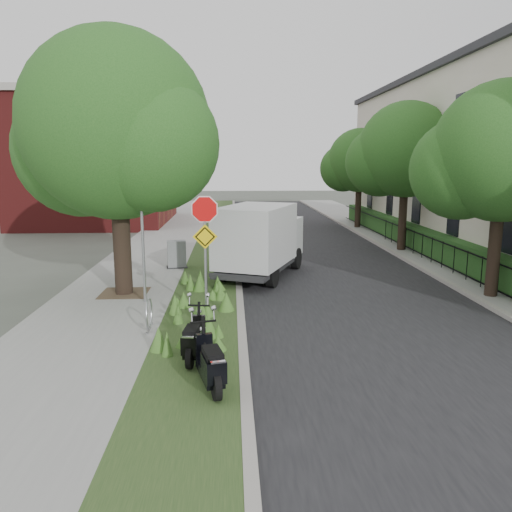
{
  "coord_description": "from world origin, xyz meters",
  "views": [
    {
      "loc": [
        -0.72,
        -12.08,
        4.04
      ],
      "look_at": [
        -0.0,
        2.45,
        1.3
      ],
      "focal_mm": 35.0,
      "sensor_mm": 36.0,
      "label": 1
    }
  ],
  "objects_px": {
    "scooter_near": "(193,344)",
    "sign_assembly": "(205,230)",
    "box_truck": "(260,237)",
    "scooter_far": "(211,369)",
    "utility_cabinet": "(177,255)"
  },
  "relations": [
    {
      "from": "scooter_near",
      "to": "utility_cabinet",
      "type": "height_order",
      "value": "utility_cabinet"
    },
    {
      "from": "scooter_near",
      "to": "scooter_far",
      "type": "bearing_deg",
      "value": -72.77
    },
    {
      "from": "box_truck",
      "to": "scooter_far",
      "type": "bearing_deg",
      "value": -98.6
    },
    {
      "from": "scooter_near",
      "to": "box_truck",
      "type": "relative_size",
      "value": 0.3
    },
    {
      "from": "box_truck",
      "to": "utility_cabinet",
      "type": "relative_size",
      "value": 5.09
    },
    {
      "from": "sign_assembly",
      "to": "scooter_near",
      "type": "bearing_deg",
      "value": -91.84
    },
    {
      "from": "utility_cabinet",
      "to": "scooter_near",
      "type": "bearing_deg",
      "value": -81.88
    },
    {
      "from": "sign_assembly",
      "to": "scooter_far",
      "type": "distance_m",
      "value": 4.84
    },
    {
      "from": "sign_assembly",
      "to": "box_truck",
      "type": "distance_m",
      "value": 5.06
    },
    {
      "from": "scooter_near",
      "to": "sign_assembly",
      "type": "bearing_deg",
      "value": 88.16
    },
    {
      "from": "scooter_far",
      "to": "box_truck",
      "type": "relative_size",
      "value": 0.31
    },
    {
      "from": "scooter_far",
      "to": "box_truck",
      "type": "bearing_deg",
      "value": 81.4
    },
    {
      "from": "sign_assembly",
      "to": "utility_cabinet",
      "type": "relative_size",
      "value": 3.15
    },
    {
      "from": "sign_assembly",
      "to": "scooter_far",
      "type": "relative_size",
      "value": 1.97
    },
    {
      "from": "scooter_near",
      "to": "scooter_far",
      "type": "relative_size",
      "value": 0.95
    }
  ]
}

